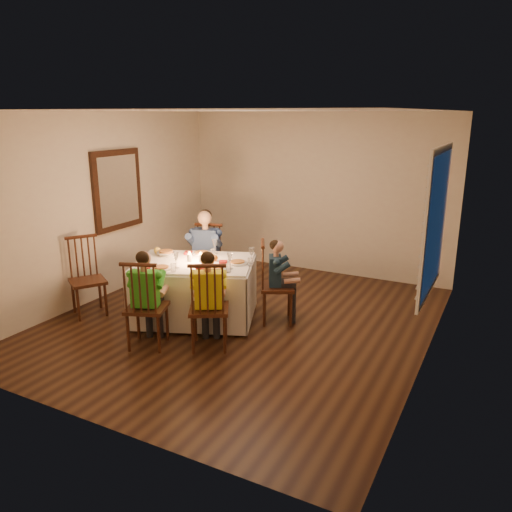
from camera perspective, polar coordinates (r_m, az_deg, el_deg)
The scene contains 26 objects.
ground at distance 6.46m, azimuth -1.61°, elevation -7.47°, with size 5.00×5.00×0.00m, color black.
wall_left at distance 7.40m, azimuth -17.18°, elevation 5.40°, with size 0.02×5.00×2.60m, color beige.
wall_right at distance 5.36m, azimuth 19.80°, elevation 1.32°, with size 0.02×5.00×2.60m, color beige.
wall_back at distance 8.29m, azimuth 6.79°, elevation 7.08°, with size 4.50×0.02×2.60m, color beige.
ceiling at distance 5.92m, azimuth -1.82°, elevation 16.27°, with size 5.00×5.00×0.00m, color white.
dining_table at distance 6.40m, azimuth -7.03°, elevation -2.55°, with size 1.77×1.54×0.74m.
chair_adult at distance 7.34m, azimuth -5.64°, elevation -4.58°, with size 0.43×0.41×1.05m, color #371A0F, non-canonical shape.
chair_near_left at distance 5.96m, azimuth -12.10°, elevation -9.96°, with size 0.43×0.41×1.05m, color #371A0F, non-canonical shape.
chair_near_right at distance 5.82m, azimuth -5.27°, elevation -10.29°, with size 0.43×0.41×1.05m, color #371A0F, non-canonical shape.
chair_end at distance 6.48m, azimuth 2.39°, elevation -7.39°, with size 0.43×0.41×1.05m, color #371A0F, non-canonical shape.
chair_extra at distance 7.03m, azimuth -18.34°, elevation -6.32°, with size 0.43×0.41×1.04m, color #371A0F, non-canonical shape.
adult at distance 7.34m, azimuth -5.64°, elevation -4.58°, with size 0.47×0.43×1.27m, color navy, non-canonical shape.
child_green at distance 5.96m, azimuth -12.10°, elevation -9.96°, with size 0.39×0.36×1.13m, color green, non-canonical shape.
child_yellow at distance 5.82m, azimuth -5.27°, elevation -10.29°, with size 0.39×0.36×1.14m, color yellow, non-canonical shape.
child_teal at distance 6.48m, azimuth 2.39°, elevation -7.39°, with size 0.35×0.32×1.07m, color #1A2F41, non-canonical shape.
setting_adult at distance 6.65m, azimuth -6.23°, elevation 0.28°, with size 0.26×0.26×0.02m, color silver.
setting_green at distance 6.09m, azimuth -10.78°, elevation -1.39°, with size 0.26×0.26×0.02m, color silver.
setting_yellow at distance 5.98m, azimuth -4.67°, elevation -1.48°, with size 0.26×0.26×0.02m, color silver.
setting_teal at distance 6.20m, azimuth -2.13°, elevation -0.79°, with size 0.26×0.26×0.02m, color silver.
candle_left at distance 6.33m, azimuth -7.61°, elevation -0.20°, with size 0.06×0.06×0.10m, color silver.
candle_right at distance 6.30m, azimuth -6.33°, elevation -0.24°, with size 0.06×0.06×0.10m, color silver.
squash at distance 6.75m, azimuth -11.22°, elevation 0.61°, with size 0.09×0.09×0.09m, color yellow.
orange_fruit at distance 6.32m, azimuth -4.73°, elevation -0.24°, with size 0.08×0.08×0.08m, color orange.
serving_bowl at distance 6.64m, azimuth -10.23°, elevation 0.27°, with size 0.23×0.23×0.06m, color silver.
wall_mirror at distance 7.56m, azimuth -15.54°, elevation 7.28°, with size 0.06×0.95×1.15m.
window_blinds at distance 5.42m, azimuth 19.70°, elevation 3.65°, with size 0.07×1.34×1.54m.
Camera 1 is at (2.89, -5.17, 2.57)m, focal length 35.00 mm.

